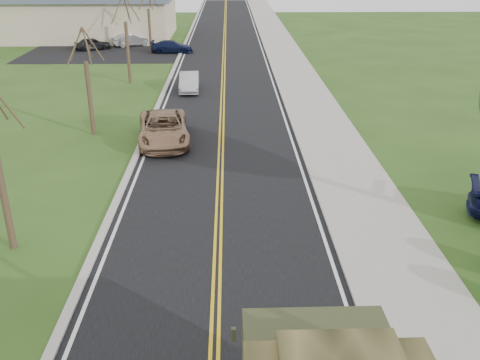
{
  "coord_description": "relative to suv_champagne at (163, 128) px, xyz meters",
  "views": [
    {
      "loc": [
        0.43,
        -6.0,
        9.5
      ],
      "look_at": [
        0.8,
        11.48,
        1.8
      ],
      "focal_mm": 40.0,
      "sensor_mm": 36.0,
      "label": 1
    }
  ],
  "objects": [
    {
      "name": "road",
      "position": [
        3.0,
        19.38,
        -0.76
      ],
      "size": [
        8.0,
        120.0,
        0.01
      ],
      "primitive_type": "cube",
      "color": "black",
      "rests_on": "ground"
    },
    {
      "name": "curb_right",
      "position": [
        7.15,
        19.38,
        -0.7
      ],
      "size": [
        0.3,
        120.0,
        0.12
      ],
      "primitive_type": "cube",
      "color": "#9E998E",
      "rests_on": "ground"
    },
    {
      "name": "sidewalk_right",
      "position": [
        8.9,
        19.38,
        -0.71
      ],
      "size": [
        3.2,
        120.0,
        0.1
      ],
      "primitive_type": "cube",
      "color": "#9E998E",
      "rests_on": "ground"
    },
    {
      "name": "curb_left",
      "position": [
        -1.15,
        19.38,
        -0.71
      ],
      "size": [
        0.3,
        120.0,
        0.1
      ],
      "primitive_type": "cube",
      "color": "#9E998E",
      "rests_on": "ground"
    },
    {
      "name": "bare_tree_a",
      "position": [
        -4.0,
        -10.62,
        1.86
      ],
      "size": [
        1.93,
        2.26,
        6.08
      ],
      "color": "#38281C",
      "rests_on": "ground"
    },
    {
      "name": "bare_tree_b",
      "position": [
        -4.0,
        1.38,
        1.71
      ],
      "size": [
        1.83,
        2.14,
        5.73
      ],
      "color": "#38281C",
      "rests_on": "ground"
    },
    {
      "name": "bare_tree_c",
      "position": [
        -4.0,
        13.38,
        2.01
      ],
      "size": [
        2.04,
        2.39,
        6.42
      ],
      "color": "#38281C",
      "rests_on": "ground"
    },
    {
      "name": "bare_tree_d",
      "position": [
        -4.0,
        25.38,
        1.79
      ],
      "size": [
        1.88,
        2.2,
        5.91
      ],
      "color": "#38281C",
      "rests_on": "ground"
    },
    {
      "name": "commercial_building",
      "position": [
        -12.98,
        35.35,
        1.92
      ],
      "size": [
        25.5,
        21.5,
        5.65
      ],
      "color": "tan",
      "rests_on": "ground"
    },
    {
      "name": "suv_champagne",
      "position": [
        0.0,
        0.0,
        0.0
      ],
      "size": [
        3.2,
        5.75,
        1.52
      ],
      "primitive_type": "imported",
      "rotation": [
        0.0,
        0.0,
        0.13
      ],
      "color": "#9D7859",
      "rests_on": "ground"
    },
    {
      "name": "sedan_silver",
      "position": [
        0.63,
        10.81,
        -0.13
      ],
      "size": [
        1.51,
        3.9,
        1.27
      ],
      "primitive_type": "imported",
      "rotation": [
        0.0,
        0.0,
        0.04
      ],
      "color": "#B4B4B9",
      "rests_on": "ground"
    },
    {
      "name": "lot_car_dark",
      "position": [
        -9.98,
        27.25,
        -0.17
      ],
      "size": [
        3.75,
        2.73,
        1.19
      ],
      "primitive_type": "imported",
      "rotation": [
        0.0,
        0.0,
        2.0
      ],
      "color": "black",
      "rests_on": "ground"
    },
    {
      "name": "lot_car_silver",
      "position": [
        -6.44,
        29.38,
        -0.13
      ],
      "size": [
        4.07,
        2.8,
        1.27
      ],
      "primitive_type": "imported",
      "rotation": [
        0.0,
        0.0,
        1.99
      ],
      "color": "#A3A3A8",
      "rests_on": "ground"
    },
    {
      "name": "lot_car_navy",
      "position": [
        -2.0,
        25.54,
        -0.18
      ],
      "size": [
        4.04,
        1.72,
        1.16
      ],
      "primitive_type": "imported",
      "rotation": [
        0.0,
        0.0,
        1.55
      ],
      "color": "black",
      "rests_on": "ground"
    }
  ]
}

